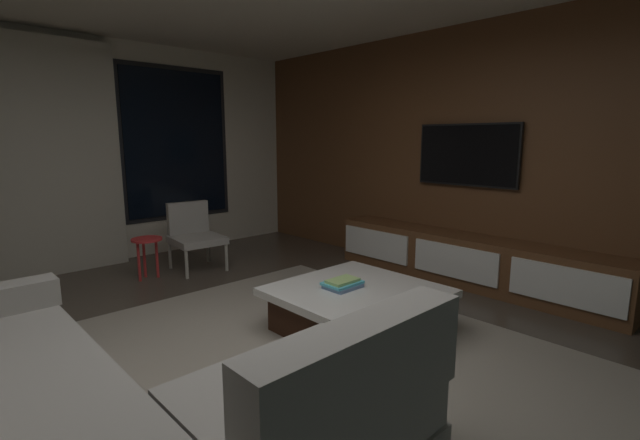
% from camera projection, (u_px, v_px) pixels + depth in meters
% --- Properties ---
extents(floor, '(9.20, 9.20, 0.00)m').
position_uv_depth(floor, '(253.00, 384.00, 2.80)').
color(floor, '#473D33').
extents(back_wall_with_window, '(6.60, 0.30, 2.70)m').
position_uv_depth(back_wall_with_window, '(64.00, 154.00, 5.11)').
color(back_wall_with_window, beige).
rests_on(back_wall_with_window, floor).
extents(media_wall, '(0.12, 7.80, 2.70)m').
position_uv_depth(media_wall, '(494.00, 155.00, 4.62)').
color(media_wall, brown).
rests_on(media_wall, floor).
extents(area_rug, '(3.20, 3.80, 0.01)m').
position_uv_depth(area_rug, '(306.00, 370.00, 2.96)').
color(area_rug, gray).
rests_on(area_rug, floor).
extents(sectional_couch, '(1.98, 2.50, 0.82)m').
position_uv_depth(sectional_couch, '(91.00, 421.00, 1.97)').
color(sectional_couch, gray).
rests_on(sectional_couch, floor).
extents(coffee_table, '(1.16, 1.16, 0.36)m').
position_uv_depth(coffee_table, '(357.00, 310.00, 3.52)').
color(coffee_table, black).
rests_on(coffee_table, floor).
extents(book_stack_on_coffee_table, '(0.29, 0.22, 0.07)m').
position_uv_depth(book_stack_on_coffee_table, '(343.00, 284.00, 3.52)').
color(book_stack_on_coffee_table, '#6683AD').
rests_on(book_stack_on_coffee_table, coffee_table).
extents(accent_chair_near_window, '(0.58, 0.60, 0.78)m').
position_uv_depth(accent_chair_near_window, '(194.00, 232.00, 5.24)').
color(accent_chair_near_window, '#B2ADA0').
rests_on(accent_chair_near_window, floor).
extents(side_stool, '(0.32, 0.32, 0.46)m').
position_uv_depth(side_stool, '(147.00, 246.00, 4.84)').
color(side_stool, red).
rests_on(side_stool, floor).
extents(media_console, '(0.46, 3.10, 0.52)m').
position_uv_depth(media_console, '(469.00, 262.00, 4.66)').
color(media_console, brown).
rests_on(media_console, floor).
extents(mounted_tv, '(0.05, 1.13, 0.66)m').
position_uv_depth(mounted_tv, '(467.00, 155.00, 4.73)').
color(mounted_tv, black).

